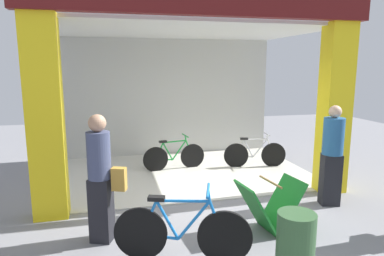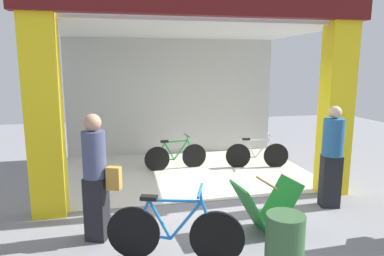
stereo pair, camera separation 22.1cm
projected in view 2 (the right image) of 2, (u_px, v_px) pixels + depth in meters
name	position (u px, v px, depth m)	size (l,w,h in m)	color
ground_plane	(202.00, 202.00, 5.90)	(18.77, 18.77, 0.00)	gray
shop_facade	(184.00, 81.00, 7.26)	(5.59, 3.79, 3.71)	beige
bicycle_inside_0	(176.00, 156.00, 7.73)	(1.43, 0.39, 0.79)	black
bicycle_inside_1	(257.00, 154.00, 7.87)	(1.43, 0.39, 0.79)	black
bicycle_parked_0	(174.00, 232.00, 4.08)	(1.59, 0.60, 0.91)	black
sandwich_board_sign	(265.00, 207.00, 4.79)	(0.94, 0.64, 0.75)	#197226
pedestrian_2	(96.00, 177.00, 4.51)	(0.55, 0.39, 1.71)	black
pedestrian_3	(332.00, 156.00, 5.60)	(0.41, 0.41, 1.69)	black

